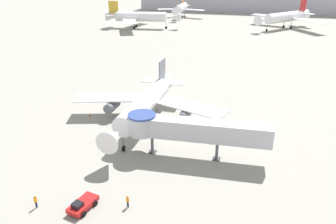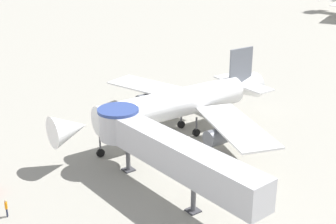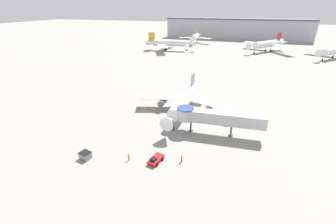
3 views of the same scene
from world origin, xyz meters
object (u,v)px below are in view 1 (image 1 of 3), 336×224
Objects in this scene: traffic_cone_starboard_wing at (207,133)px; ground_crew_wing_walker at (36,201)px; main_airplane at (146,103)px; pushback_tug_red at (82,204)px; background_jet_gold_tail at (140,17)px; background_jet_red_tail at (286,17)px; ground_crew_marshaller at (128,201)px; traffic_cone_port_wing at (90,115)px; background_jet_orange_tail at (181,8)px; jet_bridge at (188,129)px.

ground_crew_wing_walker is (-16.35, -22.85, 0.63)m from traffic_cone_starboard_wing.
main_airplane is 25.25m from ground_crew_wing_walker.
pushback_tug_red is at bearing -78.47° from ground_crew_wing_walker.
background_jet_gold_tail is 1.07× the size of background_jet_red_tail.
background_jet_gold_tail is at bearing 134.17° from ground_crew_marshaller.
traffic_cone_port_wing is 0.41× the size of ground_crew_marshaller.
ground_crew_wing_walker is at bearing -172.65° from background_jet_gold_tail.
background_jet_gold_tail reaches higher than ground_crew_marshaller.
traffic_cone_starboard_wing is at bearing -78.44° from background_jet_orange_tail.
ground_crew_marshaller is (4.91, 1.65, 0.29)m from pushback_tug_red.
main_airplane is 7.19× the size of pushback_tug_red.
ground_crew_wing_walker reaches higher than traffic_cone_port_wing.
background_jet_orange_tail is at bearing -162.30° from background_jet_red_tail.
background_jet_orange_tail is at bearing 110.81° from pushback_tug_red.
traffic_cone_port_wing is at bearing -70.92° from background_jet_red_tail.
ground_crew_wing_walker reaches higher than ground_crew_marshaller.
traffic_cone_port_wing is 131.16m from background_jet_orange_tail.
pushback_tug_red is at bearing -117.04° from traffic_cone_starboard_wing.
main_airplane is 22.49m from ground_crew_marshaller.
background_jet_gold_tail is at bearing -126.86° from background_jet_red_tail.
background_jet_gold_tail is (-39.53, 115.74, 4.21)m from ground_crew_marshaller.
background_jet_orange_tail reaches higher than jet_bridge.
jet_bridge reaches higher than traffic_cone_starboard_wing.
ground_crew_marshaller is at bearing -75.45° from main_airplane.
background_jet_red_tail is (19.73, 118.56, 0.69)m from jet_bridge.
ground_crew_marshaller is (16.28, -21.94, 0.61)m from traffic_cone_port_wing.
background_jet_orange_tail is (-18.78, 155.22, 4.08)m from ground_crew_wing_walker.
ground_crew_marshaller is at bearing -112.10° from jet_bridge.
background_jet_red_tail is at bearing 69.77° from traffic_cone_port_wing.
ground_crew_wing_walker is (-5.17, -24.54, -2.90)m from main_airplane.
background_jet_orange_tail is at bearing 101.91° from main_airplane.
ground_crew_wing_walker is 122.21m from background_jet_gold_tail.
ground_crew_marshaller is at bearing 30.54° from pushback_tug_red.
background_jet_red_tail is at bearing -82.72° from background_jet_gold_tail.
ground_crew_marshaller is at bearing -53.43° from traffic_cone_port_wing.
jet_bridge is at bearing 69.36° from pushback_tug_red.
pushback_tug_red is (-9.25, -14.48, -3.85)m from jet_bridge.
ground_crew_marshaller is 155.18m from background_jet_orange_tail.
background_jet_gold_tail reaches higher than pushback_tug_red.
ground_crew_wing_walker is (-14.53, -15.65, -3.50)m from jet_bridge.
pushback_tug_red is 0.12× the size of background_jet_gold_tail.
traffic_cone_port_wing is 25.51m from ground_crew_wing_walker.
traffic_cone_starboard_wing is 137.04m from background_jet_orange_tail.
ground_crew_wing_walker is at bearing -139.21° from ground_crew_marshaller.
pushback_tug_red is 5.52× the size of traffic_cone_starboard_wing.
jet_bridge is at bearing -23.86° from traffic_cone_port_wing.
background_jet_orange_tail reaches higher than main_airplane.
background_jet_orange_tail reaches higher than traffic_cone_port_wing.
main_airplane reaches higher than ground_crew_marshaller.
traffic_cone_port_wing is at bearing 175.11° from traffic_cone_starboard_wing.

